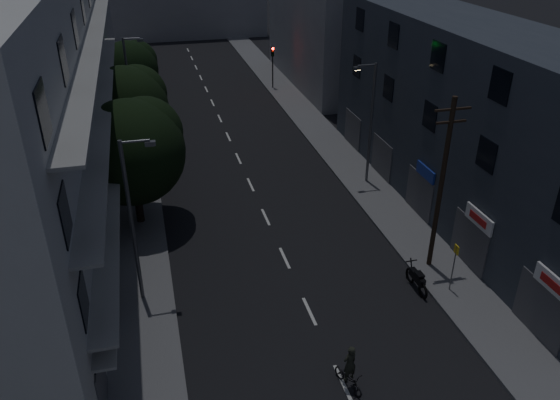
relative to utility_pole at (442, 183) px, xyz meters
name	(u,v)px	position (x,y,z in m)	size (l,w,h in m)	color
ground	(237,156)	(-7.09, 16.60, -4.87)	(160.00, 160.00, 0.00)	black
sidewalk_left	(135,165)	(-14.59, 16.60, -4.79)	(3.00, 90.00, 0.15)	#565659
sidewalk_right	(331,145)	(0.41, 16.60, -4.79)	(3.00, 90.00, 0.15)	#565659
lane_markings	(224,127)	(-7.09, 22.85, -4.86)	(0.15, 60.50, 0.01)	beige
building_left	(36,109)	(-19.07, 9.60, 2.13)	(7.00, 36.00, 14.00)	#A7A7A2
building_right	(471,122)	(4.90, 5.59, 0.63)	(6.19, 28.00, 11.00)	#2B303A
building_far_left	(74,4)	(-19.09, 39.60, 3.13)	(6.00, 20.00, 16.00)	slate
building_far_right	(321,19)	(4.91, 33.60, 1.63)	(6.00, 20.00, 13.00)	slate
tree_near	(132,148)	(-14.34, 8.33, -0.10)	(5.99, 5.99, 7.38)	black
tree_mid	(126,106)	(-14.62, 16.34, -0.23)	(5.84, 5.84, 7.19)	black
tree_far	(129,68)	(-14.32, 28.55, -0.77)	(5.09, 5.09, 6.30)	black
traffic_signal_far_right	(273,59)	(-0.43, 32.51, -1.77)	(0.28, 0.37, 4.10)	black
traffic_signal_far_left	(138,66)	(-13.56, 32.87, -1.77)	(0.28, 0.37, 4.10)	black
street_lamp_left_near	(133,215)	(-14.42, 0.94, -0.27)	(1.51, 0.25, 8.00)	#515358
street_lamp_right	(370,118)	(0.48, 9.97, -0.27)	(1.51, 0.25, 8.00)	#53555B
street_lamp_left_far	(131,85)	(-14.25, 21.36, -0.27)	(1.51, 0.25, 8.00)	#5A5A61
utility_pole	(442,183)	(0.00, 0.00, 0.00)	(1.80, 0.24, 9.00)	black
bus_stop_sign	(455,260)	(-0.07, -2.19, -2.98)	(0.06, 0.35, 2.52)	#595B60
motorcycle	(417,280)	(-1.53, -1.56, -4.33)	(0.61, 2.12, 1.36)	black
cyclist	(349,374)	(-6.96, -6.60, -4.17)	(1.05, 1.72, 2.06)	black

